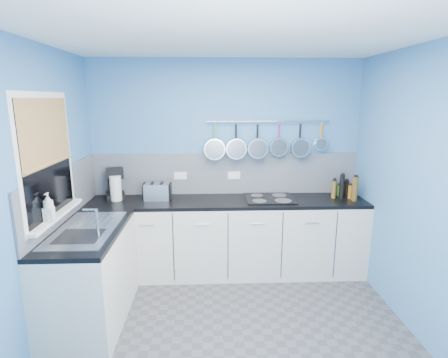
{
  "coord_description": "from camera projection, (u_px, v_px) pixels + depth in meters",
  "views": [
    {
      "loc": [
        -0.19,
        -2.75,
        2.05
      ],
      "look_at": [
        -0.05,
        0.75,
        1.25
      ],
      "focal_mm": 28.54,
      "sensor_mm": 36.0,
      "label": 1
    }
  ],
  "objects": [
    {
      "name": "floor",
      "position": [
        233.0,
        337.0,
        3.14
      ],
      "size": [
        3.2,
        3.0,
        0.02
      ],
      "primitive_type": "cube",
      "color": "#47474C",
      "rests_on": "ground"
    },
    {
      "name": "ceiling",
      "position": [
        235.0,
        33.0,
        2.58
      ],
      "size": [
        3.2,
        3.0,
        0.02
      ],
      "primitive_type": "cube",
      "color": "white",
      "rests_on": "ground"
    },
    {
      "name": "wall_back",
      "position": [
        226.0,
        165.0,
        4.33
      ],
      "size": [
        3.2,
        0.02,
        2.5
      ],
      "primitive_type": "cube",
      "color": "teal",
      "rests_on": "ground"
    },
    {
      "name": "wall_front",
      "position": [
        260.0,
        307.0,
        1.39
      ],
      "size": [
        3.2,
        0.02,
        2.5
      ],
      "primitive_type": "cube",
      "color": "teal",
      "rests_on": "ground"
    },
    {
      "name": "wall_left",
      "position": [
        30.0,
        202.0,
        2.8
      ],
      "size": [
        0.02,
        3.0,
        2.5
      ],
      "primitive_type": "cube",
      "color": "teal",
      "rests_on": "ground"
    },
    {
      "name": "wall_right",
      "position": [
        429.0,
        197.0,
        2.92
      ],
      "size": [
        0.02,
        3.0,
        2.5
      ],
      "primitive_type": "cube",
      "color": "teal",
      "rests_on": "ground"
    },
    {
      "name": "backsplash_back",
      "position": [
        226.0,
        174.0,
        4.33
      ],
      "size": [
        3.2,
        0.02,
        0.5
      ],
      "primitive_type": "cube",
      "color": "#9195A2",
      "rests_on": "wall_back"
    },
    {
      "name": "backsplash_left",
      "position": [
        64.0,
        194.0,
        3.41
      ],
      "size": [
        0.02,
        1.8,
        0.5
      ],
      "primitive_type": "cube",
      "color": "#9195A2",
      "rests_on": "wall_left"
    },
    {
      "name": "cabinet_run_back",
      "position": [
        227.0,
        238.0,
        4.21
      ],
      "size": [
        3.2,
        0.6,
        0.86
      ],
      "primitive_type": "cube",
      "color": "beige",
      "rests_on": "ground"
    },
    {
      "name": "worktop_back",
      "position": [
        227.0,
        201.0,
        4.11
      ],
      "size": [
        3.2,
        0.6,
        0.04
      ],
      "primitive_type": "cube",
      "color": "black",
      "rests_on": "cabinet_run_back"
    },
    {
      "name": "cabinet_run_left",
      "position": [
        91.0,
        277.0,
        3.29
      ],
      "size": [
        0.6,
        1.2,
        0.86
      ],
      "primitive_type": "cube",
      "color": "beige",
      "rests_on": "ground"
    },
    {
      "name": "worktop_left",
      "position": [
        87.0,
        232.0,
        3.19
      ],
      "size": [
        0.6,
        1.2,
        0.04
      ],
      "primitive_type": "cube",
      "color": "black",
      "rests_on": "cabinet_run_left"
    },
    {
      "name": "window_frame",
      "position": [
        47.0,
        158.0,
        3.03
      ],
      "size": [
        0.01,
        1.0,
        1.1
      ],
      "primitive_type": "cube",
      "color": "white",
      "rests_on": "wall_left"
    },
    {
      "name": "window_glass",
      "position": [
        48.0,
        158.0,
        3.03
      ],
      "size": [
        0.01,
        0.9,
        1.0
      ],
      "primitive_type": "cube",
      "color": "black",
      "rests_on": "wall_left"
    },
    {
      "name": "bamboo_blind",
      "position": [
        46.0,
        131.0,
        2.98
      ],
      "size": [
        0.01,
        0.9,
        0.55
      ],
      "primitive_type": "cube",
      "color": "tan",
      "rests_on": "wall_left"
    },
    {
      "name": "window_sill",
      "position": [
        57.0,
        215.0,
        3.14
      ],
      "size": [
        0.1,
        0.98,
        0.03
      ],
      "primitive_type": "cube",
      "color": "white",
      "rests_on": "wall_left"
    },
    {
      "name": "sink_unit",
      "position": [
        87.0,
        229.0,
        3.18
      ],
      "size": [
        0.5,
        0.95,
        0.01
      ],
      "primitive_type": "cube",
      "color": "silver",
      "rests_on": "worktop_left"
    },
    {
      "name": "mixer_tap",
      "position": [
        97.0,
        222.0,
        2.98
      ],
      "size": [
        0.12,
        0.08,
        0.26
      ],
      "primitive_type": null,
      "color": "silver",
      "rests_on": "worktop_left"
    },
    {
      "name": "socket_left",
      "position": [
        180.0,
        176.0,
        4.3
      ],
      "size": [
        0.15,
        0.01,
        0.09
      ],
      "primitive_type": "cube",
      "color": "white",
      "rests_on": "backsplash_back"
    },
    {
      "name": "socket_right",
      "position": [
        234.0,
        175.0,
        4.33
      ],
      "size": [
        0.15,
        0.01,
        0.09
      ],
      "primitive_type": "cube",
      "color": "white",
      "rests_on": "backsplash_back"
    },
    {
      "name": "pot_rail",
      "position": [
        268.0,
        121.0,
        4.18
      ],
      "size": [
        1.45,
        0.02,
        0.02
      ],
      "primitive_type": "cylinder",
      "rotation": [
        0.0,
        1.57,
        0.0
      ],
      "color": "silver",
      "rests_on": "wall_back"
    },
    {
      "name": "soap_bottle_a",
      "position": [
        48.0,
        207.0,
        2.94
      ],
      "size": [
        0.09,
        0.09,
        0.24
      ],
      "primitive_type": "imported",
      "rotation": [
        0.0,
        0.0,
        0.01
      ],
      "color": "white",
      "rests_on": "window_sill"
    },
    {
      "name": "soap_bottle_b",
      "position": [
        49.0,
        211.0,
        2.95
      ],
      "size": [
        0.08,
        0.08,
        0.17
      ],
      "primitive_type": "imported",
      "rotation": [
        0.0,
        0.0,
        0.06
      ],
      "color": "white",
      "rests_on": "window_sill"
    },
    {
      "name": "paper_towel",
      "position": [
        116.0,
        188.0,
        4.06
      ],
      "size": [
        0.13,
        0.13,
        0.29
      ],
      "primitive_type": "cylinder",
      "rotation": [
        0.0,
        0.0,
        -0.04
      ],
      "color": "white",
      "rests_on": "worktop_back"
    },
    {
      "name": "coffee_maker",
      "position": [
        115.0,
        184.0,
        4.13
      ],
      "size": [
        0.26,
        0.27,
        0.35
      ],
      "primitive_type": null,
      "rotation": [
        0.0,
        0.0,
        0.31
      ],
      "color": "black",
      "rests_on": "worktop_back"
    },
    {
      "name": "toaster",
      "position": [
        157.0,
        191.0,
        4.1
      ],
      "size": [
        0.3,
        0.18,
        0.19
      ],
      "primitive_type": "cube",
      "rotation": [
        0.0,
        0.0,
        0.04
      ],
      "color": "silver",
      "rests_on": "worktop_back"
    },
    {
      "name": "canister",
      "position": [
        168.0,
        193.0,
        4.18
      ],
      "size": [
        0.09,
        0.09,
        0.12
      ],
      "primitive_type": "cylinder",
      "rotation": [
        0.0,
        0.0,
        0.02
      ],
      "color": "silver",
      "rests_on": "worktop_back"
    },
    {
      "name": "hob",
      "position": [
        270.0,
        198.0,
        4.14
      ],
      "size": [
        0.56,
        0.49,
        0.01
      ],
      "primitive_type": "cube",
      "color": "black",
      "rests_on": "worktop_back"
    },
    {
      "name": "pan_0",
      "position": [
        214.0,
        141.0,
        4.19
      ],
      "size": [
        0.25,
        0.11,
        0.44
      ],
      "primitive_type": null,
      "color": "silver",
      "rests_on": "pot_rail"
    },
    {
      "name": "pan_1",
      "position": [
        236.0,
        140.0,
        4.2
      ],
      "size": [
        0.25,
        0.11,
        0.44
      ],
      "primitive_type": null,
      "color": "silver",
      "rests_on": "pot_rail"
    },
    {
      "name": "pan_2",
      "position": [
        257.0,
        140.0,
        4.21
      ],
      "size": [
        0.24,
        0.11,
        0.43
      ],
      "primitive_type": null,
      "color": "silver",
      "rests_on": "pot_rail"
    },
    {
      "name": "pan_3",
      "position": [
        279.0,
        139.0,
        4.22
      ],
      "size": [
        0.22,
        0.07,
        0.41
      ],
      "primitive_type": null,
      "color": "silver",
      "rests_on": "pot_rail"
    },
    {
      "name": "pan_4",
      "position": [
        300.0,
        139.0,
        4.23
      ],
      "size": [
        0.23,
        0.1,
        0.42
      ],
      "primitive_type": null,
      "color": "silver",
      "rests_on": "pot_rail"
    },
    {
      "name": "pan_5",
      "position": [
        321.0,
        136.0,
        4.23
      ],
      "size": [
        0.15,
        0.06,
        0.34
      ],
      "primitive_type": null,
      "color": "silver",
      "rests_on": "pot_rail"
    },
    {
      "name": "condiment_0",
      "position": [
        346.0,
        188.0,
        4.27
      ],
      "size": [
        0.06,
        0.06,
        0.18
      ],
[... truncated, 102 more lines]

